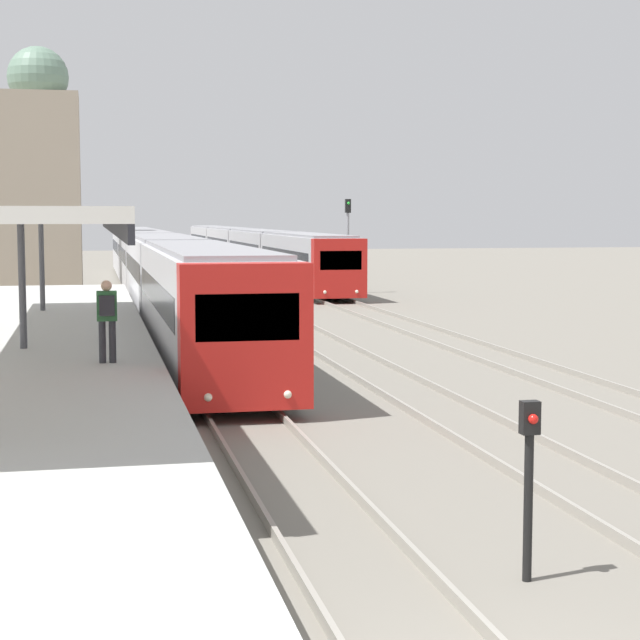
% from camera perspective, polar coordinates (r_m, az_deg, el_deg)
% --- Properties ---
extents(platform_canopy, '(4.00, 24.66, 3.05)m').
position_cam_1_polar(platform_canopy, '(24.58, -15.59, 5.33)').
color(platform_canopy, beige).
rests_on(platform_canopy, station_platform).
extents(person_on_platform, '(0.40, 0.40, 1.66)m').
position_cam_1_polar(person_on_platform, '(21.77, -11.30, 0.30)').
color(person_on_platform, '#2D2D33').
rests_on(person_on_platform, station_platform).
extents(train_near, '(2.55, 60.72, 3.19)m').
position_cam_1_polar(train_near, '(50.31, -8.85, 2.99)').
color(train_near, red).
rests_on(train_near, ground_plane).
extents(train_far, '(2.48, 60.28, 3.07)m').
position_cam_1_polar(train_far, '(77.70, -3.98, 3.87)').
color(train_far, red).
rests_on(train_far, ground_plane).
extents(signal_post_near, '(0.20, 0.21, 1.98)m').
position_cam_1_polar(signal_post_near, '(11.83, 11.09, -7.90)').
color(signal_post_near, black).
rests_on(signal_post_near, ground_plane).
extents(signal_mast_far, '(0.28, 0.29, 4.84)m').
position_cam_1_polar(signal_mast_far, '(54.95, 1.50, 4.61)').
color(signal_mast_far, gray).
rests_on(signal_mast_far, ground_plane).
extents(distant_domed_building, '(4.18, 4.18, 12.93)m').
position_cam_1_polar(distant_domed_building, '(59.59, -14.69, 7.49)').
color(distant_domed_building, gray).
rests_on(distant_domed_building, ground_plane).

